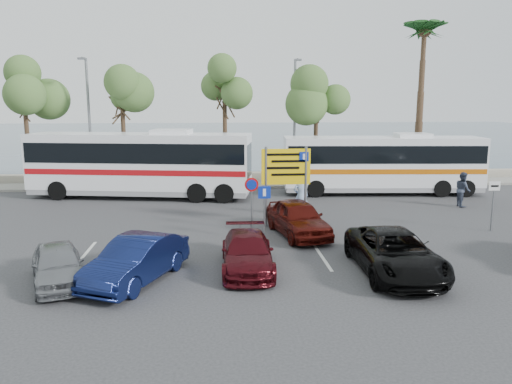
{
  "coord_description": "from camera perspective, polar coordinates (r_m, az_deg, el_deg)",
  "views": [
    {
      "loc": [
        -2.1,
        -18.69,
        5.65
      ],
      "look_at": [
        -0.36,
        3.0,
        1.61
      ],
      "focal_mm": 35.0,
      "sensor_mm": 36.0,
      "label": 1
    }
  ],
  "objects": [
    {
      "name": "kerb_strip",
      "position": [
        33.23,
        -0.91,
        0.87
      ],
      "size": [
        44.0,
        2.4,
        0.15
      ],
      "primitive_type": "cube",
      "color": "gray",
      "rests_on": "ground"
    },
    {
      "name": "tree_far_left",
      "position": [
        34.8,
        -25.06,
        10.68
      ],
      "size": [
        3.2,
        3.2,
        7.6
      ],
      "color": "#382619",
      "rests_on": "kerb_strip"
    },
    {
      "name": "tree_right",
      "position": [
        33.36,
        6.95,
        11.34
      ],
      "size": [
        3.2,
        3.2,
        7.4
      ],
      "color": "#382619",
      "rests_on": "kerb_strip"
    },
    {
      "name": "palm_tree",
      "position": [
        35.66,
        18.68,
        16.79
      ],
      "size": [
        4.8,
        4.8,
        11.2
      ],
      "color": "#382619",
      "rests_on": "kerb_strip"
    },
    {
      "name": "car_red",
      "position": [
        21.05,
        4.81,
        -2.97
      ],
      "size": [
        2.58,
        4.66,
        1.5
      ],
      "primitive_type": "imported",
      "rotation": [
        0.0,
        0.0,
        0.19
      ],
      "color": "#470E0A",
      "rests_on": "ground"
    },
    {
      "name": "street_lamp_left",
      "position": [
        33.18,
        -18.56,
        8.17
      ],
      "size": [
        0.45,
        1.15,
        8.01
      ],
      "color": "slate",
      "rests_on": "kerb_strip"
    },
    {
      "name": "coach_bus_right",
      "position": [
        31.11,
        14.19,
        2.92
      ],
      "size": [
        11.93,
        3.37,
        3.67
      ],
      "color": "white",
      "rests_on": "ground"
    },
    {
      "name": "car_maroon",
      "position": [
        16.84,
        -1.01,
        -6.9
      ],
      "size": [
        1.8,
        4.22,
        1.21
      ],
      "primitive_type": "imported",
      "rotation": [
        0.0,
        0.0,
        -0.02
      ],
      "color": "#440B11",
      "rests_on": "ground"
    },
    {
      "name": "direction_sign",
      "position": [
        22.34,
        3.44,
        2.22
      ],
      "size": [
        2.2,
        0.12,
        3.6
      ],
      "color": "slate",
      "rests_on": "ground"
    },
    {
      "name": "car_blue",
      "position": [
        16.18,
        -13.5,
        -7.56
      ],
      "size": [
        3.14,
        4.54,
        1.42
      ],
      "primitive_type": "imported",
      "rotation": [
        0.0,
        0.0,
        -0.42
      ],
      "color": "#0E1845",
      "rests_on": "ground"
    },
    {
      "name": "car_silver_a",
      "position": [
        16.74,
        -21.7,
        -7.7
      ],
      "size": [
        2.65,
        3.97,
        1.25
      ],
      "primitive_type": "imported",
      "rotation": [
        0.0,
        0.0,
        0.35
      ],
      "color": "gray",
      "rests_on": "ground"
    },
    {
      "name": "ground",
      "position": [
        19.64,
        1.75,
        -6.2
      ],
      "size": [
        120.0,
        120.0,
        0.0
      ],
      "primitive_type": "plane",
      "color": "#2F2F31",
      "rests_on": "ground"
    },
    {
      "name": "sign_taxi",
      "position": [
        23.81,
        25.49,
        -0.74
      ],
      "size": [
        0.5,
        0.07,
        2.2
      ],
      "color": "slate",
      "rests_on": "ground"
    },
    {
      "name": "pedestrian_near",
      "position": [
        24.49,
        5.13,
        -0.45
      ],
      "size": [
        0.74,
        0.49,
        2.01
      ],
      "primitive_type": "imported",
      "rotation": [
        0.0,
        0.0,
        3.13
      ],
      "color": "#8EA7CF",
      "rests_on": "ground"
    },
    {
      "name": "coach_bus_left",
      "position": [
        29.77,
        -13.07,
        2.91
      ],
      "size": [
        13.03,
        4.84,
        3.97
      ],
      "color": "white",
      "rests_on": "ground"
    },
    {
      "name": "tree_left",
      "position": [
        33.22,
        -15.1,
        10.78
      ],
      "size": [
        3.2,
        3.2,
        7.2
      ],
      "color": "#382619",
      "rests_on": "kerb_strip"
    },
    {
      "name": "tree_mid",
      "position": [
        32.71,
        -3.63,
        12.27
      ],
      "size": [
        3.2,
        3.2,
        8.0
      ],
      "color": "#382619",
      "rests_on": "kerb_strip"
    },
    {
      "name": "seawall",
      "position": [
        35.17,
        -1.12,
        1.78
      ],
      "size": [
        48.0,
        0.8,
        0.6
      ],
      "primitive_type": "cube",
      "color": "#A39882",
      "rests_on": "ground"
    },
    {
      "name": "lane_markings",
      "position": [
        18.6,
        -1.43,
        -7.15
      ],
      "size": [
        12.02,
        4.2,
        0.01
      ],
      "primitive_type": null,
      "color": "silver",
      "rests_on": "ground"
    },
    {
      "name": "street_lamp_right",
      "position": [
        32.63,
        4.45,
        8.65
      ],
      "size": [
        0.45,
        1.15,
        8.01
      ],
      "color": "slate",
      "rests_on": "kerb_strip"
    },
    {
      "name": "sea",
      "position": [
        78.92,
        -3.08,
        6.41
      ],
      "size": [
        140.0,
        140.0,
        0.0
      ],
      "primitive_type": "plane",
      "color": "#3F5465",
      "rests_on": "ground"
    },
    {
      "name": "sign_parking",
      "position": [
        20.02,
        0.96,
        -1.53
      ],
      "size": [
        0.5,
        0.07,
        2.25
      ],
      "color": "slate",
      "rests_on": "ground"
    },
    {
      "name": "suv_black",
      "position": [
        17.07,
        15.57,
        -6.71
      ],
      "size": [
        2.44,
        5.13,
        1.41
      ],
      "primitive_type": "imported",
      "rotation": [
        0.0,
        0.0,
        -0.02
      ],
      "color": "black",
      "rests_on": "ground"
    },
    {
      "name": "pedestrian_far",
      "position": [
        28.79,
        22.55,
        0.28
      ],
      "size": [
        0.78,
        0.96,
        1.86
      ],
      "primitive_type": "imported",
      "rotation": [
        0.0,
        0.0,
        1.49
      ],
      "color": "#373F53",
      "rests_on": "ground"
    },
    {
      "name": "sign_no_stop",
      "position": [
        21.52,
        -0.51,
        -0.39
      ],
      "size": [
        0.6,
        0.08,
        2.35
      ],
      "color": "slate",
      "rests_on": "ground"
    }
  ]
}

